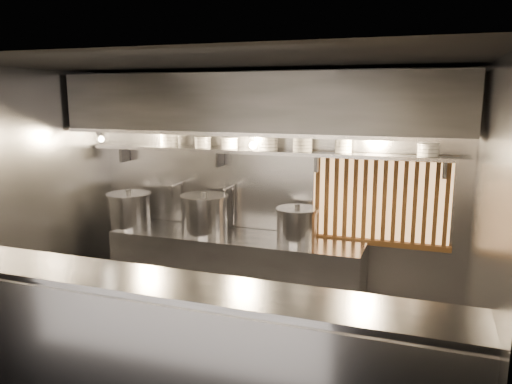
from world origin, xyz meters
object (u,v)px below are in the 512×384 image
Objects in this scene: heat_lamp at (100,134)px; stock_pot_mid at (204,214)px; stock_pot_left at (129,209)px; pendant_bulb at (253,145)px; stock_pot_right at (297,225)px.

stock_pot_mid is at bearing 13.33° from heat_lamp.
stock_pot_left is (0.18, 0.25, -0.96)m from heat_lamp.
heat_lamp is 1.55m from stock_pot_mid.
heat_lamp is 1.83m from pendant_bulb.
heat_lamp is 0.59× the size of stock_pot_left.
stock_pot_mid is at bearing -173.83° from pendant_bulb.
stock_pot_mid is (1.02, 0.03, 0.02)m from stock_pot_left.
heat_lamp is 1.00m from stock_pot_left.
stock_pot_mid reaches higher than stock_pot_left.
pendant_bulb is 1.02m from stock_pot_mid.
stock_pot_left is at bearing 54.76° from heat_lamp.
pendant_bulb is at bearing 3.38° from stock_pot_left.
pendant_bulb reaches higher than stock_pot_right.
heat_lamp is at bearing -169.00° from pendant_bulb.
pendant_bulb is 1.02m from stock_pot_right.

